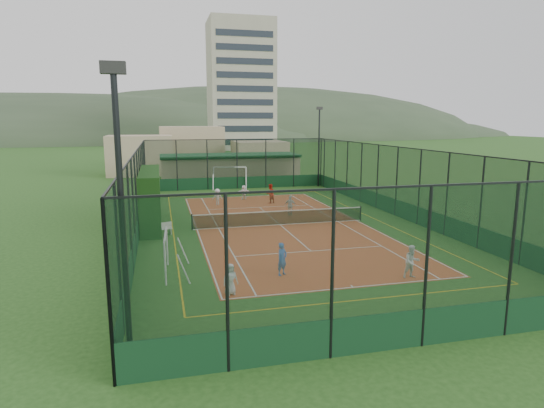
{
  "coord_description": "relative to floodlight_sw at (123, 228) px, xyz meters",
  "views": [
    {
      "loc": [
        -7.6,
        -28.51,
        6.85
      ],
      "look_at": [
        -0.23,
        1.29,
        1.2
      ],
      "focal_mm": 30.0,
      "sensor_mm": 36.0,
      "label": 1
    }
  ],
  "objects": [
    {
      "name": "ground",
      "position": [
        8.6,
        16.6,
        -4.12
      ],
      "size": [
        300.0,
        300.0,
        0.0
      ],
      "primitive_type": "plane",
      "color": "#244D1A",
      "rests_on": "ground"
    },
    {
      "name": "court_slab",
      "position": [
        8.6,
        16.6,
        -4.12
      ],
      "size": [
        11.17,
        23.97,
        0.01
      ],
      "primitive_type": "cube",
      "color": "#B94529",
      "rests_on": "ground"
    },
    {
      "name": "tennis_net",
      "position": [
        8.6,
        16.6,
        -3.59
      ],
      "size": [
        11.67,
        0.12,
        1.06
      ],
      "primitive_type": null,
      "color": "black",
      "rests_on": "ground"
    },
    {
      "name": "perimeter_fence",
      "position": [
        8.6,
        16.6,
        -1.62
      ],
      "size": [
        18.12,
        34.12,
        5.0
      ],
      "primitive_type": null,
      "color": "black",
      "rests_on": "ground"
    },
    {
      "name": "floodlight_sw",
      "position": [
        0.0,
        0.0,
        0.0
      ],
      "size": [
        0.6,
        0.26,
        8.25
      ],
      "primitive_type": null,
      "color": "black",
      "rests_on": "ground"
    },
    {
      "name": "floodlight_ne",
      "position": [
        17.2,
        33.2,
        0.0
      ],
      "size": [
        0.6,
        0.26,
        8.25
      ],
      "primitive_type": null,
      "color": "black",
      "rests_on": "ground"
    },
    {
      "name": "clubhouse",
      "position": [
        8.6,
        38.6,
        -2.55
      ],
      "size": [
        15.2,
        7.2,
        3.15
      ],
      "primitive_type": null,
      "color": "tan",
      "rests_on": "ground"
    },
    {
      "name": "apartment_tower",
      "position": [
        20.6,
        98.6,
        10.88
      ],
      "size": [
        15.0,
        12.0,
        30.0
      ],
      "primitive_type": "cube",
      "color": "beige",
      "rests_on": "ground"
    },
    {
      "name": "distant_hills",
      "position": [
        8.6,
        166.6,
        -4.12
      ],
      "size": [
        200.0,
        60.0,
        24.0
      ],
      "primitive_type": null,
      "color": "#384C33",
      "rests_on": "ground"
    },
    {
      "name": "hedge_left",
      "position": [
        0.3,
        18.76,
        -2.31
      ],
      "size": [
        1.24,
        8.29,
        3.63
      ],
      "primitive_type": "cube",
      "color": "black",
      "rests_on": "ground"
    },
    {
      "name": "white_bench",
      "position": [
        0.8,
        15.6,
        -3.7
      ],
      "size": [
        1.56,
        0.82,
        0.85
      ],
      "primitive_type": null,
      "rotation": [
        0.0,
        0.0,
        0.29
      ],
      "color": "white",
      "rests_on": "ground"
    },
    {
      "name": "futsal_goal_near",
      "position": [
        1.09,
        8.26,
        -3.19
      ],
      "size": [
        2.95,
        0.97,
        1.88
      ],
      "primitive_type": null,
      "rotation": [
        0.0,
        0.0,
        1.53
      ],
      "color": "white",
      "rests_on": "ground"
    },
    {
      "name": "futsal_goal_far",
      "position": [
        7.87,
        33.75,
        -3.03
      ],
      "size": [
        3.53,
        1.62,
        2.19
      ],
      "primitive_type": null,
      "rotation": [
        0.0,
        0.0,
        -0.19
      ],
      "color": "white",
      "rests_on": "ground"
    },
    {
      "name": "child_near_left",
      "position": [
        3.51,
        5.19,
        -3.48
      ],
      "size": [
        0.69,
        0.53,
        1.27
      ],
      "primitive_type": "imported",
      "rotation": [
        0.0,
        0.0,
        0.22
      ],
      "color": "silver",
      "rests_on": "court_slab"
    },
    {
      "name": "child_near_mid",
      "position": [
        6.12,
        6.94,
        -3.37
      ],
      "size": [
        0.65,
        0.59,
        1.48
      ],
      "primitive_type": "imported",
      "rotation": [
        0.0,
        0.0,
        0.56
      ],
      "color": "#466CC6",
      "rests_on": "court_slab"
    },
    {
      "name": "child_near_right",
      "position": [
        11.56,
        5.19,
        -3.38
      ],
      "size": [
        0.72,
        0.56,
        1.48
      ],
      "primitive_type": "imported",
      "rotation": [
        0.0,
        0.0,
        -0.01
      ],
      "color": "white",
      "rests_on": "court_slab"
    },
    {
      "name": "child_far_left",
      "position": [
        5.46,
        24.83,
        -3.44
      ],
      "size": [
        0.88,
        0.51,
        1.35
      ],
      "primitive_type": "imported",
      "rotation": [
        0.0,
        0.0,
        3.16
      ],
      "color": "silver",
      "rests_on": "court_slab"
    },
    {
      "name": "child_far_right",
      "position": [
        10.12,
        19.39,
        -3.38
      ],
      "size": [
        0.92,
        0.74,
        1.46
      ],
      "primitive_type": "imported",
      "rotation": [
        0.0,
        0.0,
        2.61
      ],
      "color": "silver",
      "rests_on": "court_slab"
    },
    {
      "name": "child_far_back",
      "position": [
        8.07,
        27.07,
        -3.49
      ],
      "size": [
        1.21,
        0.67,
        1.25
      ],
      "primitive_type": "imported",
      "rotation": [
        0.0,
        0.0,
        3.42
      ],
      "color": "white",
      "rests_on": "court_slab"
    },
    {
      "name": "coach",
      "position": [
        9.87,
        24.62,
        -3.3
      ],
      "size": [
        0.98,
        0.91,
        1.62
      ],
      "primitive_type": "imported",
      "rotation": [
        0.0,
        0.0,
        3.62
      ],
      "color": "#B42213",
      "rests_on": "court_slab"
    },
    {
      "name": "tennis_balls",
      "position": [
        9.24,
        17.81,
        -4.08
      ],
      "size": [
        3.87,
        1.06,
        0.07
      ],
      "color": "#CCE033",
      "rests_on": "court_slab"
    }
  ]
}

